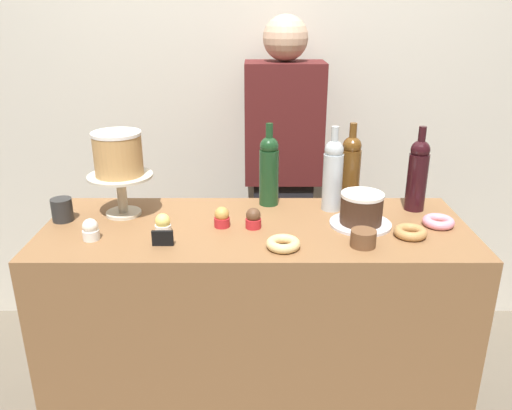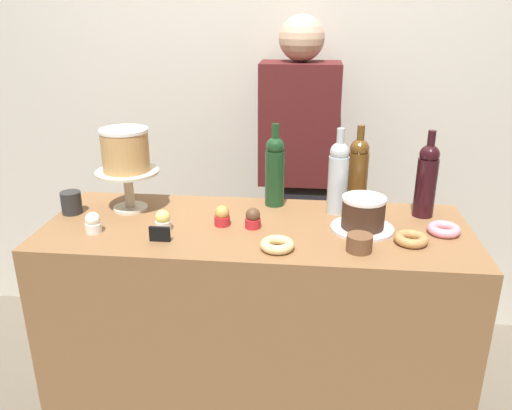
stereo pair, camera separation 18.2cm
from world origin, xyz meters
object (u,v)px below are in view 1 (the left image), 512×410
(cupcake_vanilla, at_px, (91,230))
(cupcake_caramel, at_px, (222,217))
(wine_bottle_dark_red, at_px, (417,174))
(cupcake_lemon, at_px, (163,225))
(donut_glazed, at_px, (283,244))
(price_sign_chalkboard, at_px, (163,238))
(wine_bottle_green, at_px, (269,169))
(chocolate_round_cake, at_px, (361,208))
(donut_pink, at_px, (438,222))
(white_layer_cake, at_px, (118,154))
(wine_bottle_amber, at_px, (350,169))
(cupcake_chocolate, at_px, (253,219))
(wine_bottle_clear, at_px, (333,174))
(donut_maple, at_px, (410,232))
(barista_figure, at_px, (283,181))
(coffee_cup_ceramic, at_px, (62,210))
(cake_stand_pedestal, at_px, (121,188))
(cookie_stack, at_px, (363,238))

(cupcake_vanilla, height_order, cupcake_caramel, same)
(wine_bottle_dark_red, height_order, cupcake_lemon, wine_bottle_dark_red)
(donut_glazed, distance_m, price_sign_chalkboard, 0.40)
(wine_bottle_green, relative_size, cupcake_lemon, 4.38)
(chocolate_round_cake, distance_m, donut_pink, 0.28)
(cupcake_vanilla, height_order, donut_pink, cupcake_vanilla)
(white_layer_cake, xyz_separation_m, wine_bottle_amber, (0.87, 0.11, -0.09))
(wine_bottle_amber, height_order, cupcake_chocolate, wine_bottle_amber)
(white_layer_cake, relative_size, wine_bottle_green, 0.55)
(wine_bottle_green, distance_m, cupcake_caramel, 0.30)
(wine_bottle_clear, distance_m, cupcake_vanilla, 0.90)
(wine_bottle_clear, height_order, cupcake_caramel, wine_bottle_clear)
(cupcake_vanilla, distance_m, price_sign_chalkboard, 0.25)
(donut_maple, bearing_deg, barista_figure, 117.73)
(wine_bottle_amber, relative_size, cupcake_caramel, 4.38)
(wine_bottle_amber, relative_size, cupcake_chocolate, 4.38)
(cupcake_chocolate, bearing_deg, chocolate_round_cake, 3.44)
(cupcake_vanilla, distance_m, cupcake_caramel, 0.45)
(wine_bottle_dark_red, xyz_separation_m, cupcake_caramel, (-0.73, -0.17, -0.11))
(barista_figure, bearing_deg, white_layer_cake, -138.64)
(cupcake_vanilla, xyz_separation_m, barista_figure, (0.69, 0.78, -0.09))
(wine_bottle_green, distance_m, donut_pink, 0.65)
(wine_bottle_green, relative_size, wine_bottle_amber, 1.00)
(cupcake_lemon, bearing_deg, wine_bottle_green, 38.02)
(coffee_cup_ceramic, bearing_deg, donut_maple, -6.52)
(cake_stand_pedestal, height_order, wine_bottle_clear, wine_bottle_clear)
(wine_bottle_dark_red, height_order, cupcake_chocolate, wine_bottle_dark_red)
(wine_bottle_dark_red, bearing_deg, donut_pink, -75.95)
(white_layer_cake, bearing_deg, wine_bottle_green, 11.39)
(coffee_cup_ceramic, bearing_deg, cupcake_lemon, -17.04)
(wine_bottle_amber, bearing_deg, barista_figure, 118.54)
(donut_glazed, bearing_deg, wine_bottle_clear, 59.84)
(cupcake_lemon, height_order, coffee_cup_ceramic, coffee_cup_ceramic)
(barista_figure, bearing_deg, coffee_cup_ceramic, -143.71)
(chocolate_round_cake, xyz_separation_m, wine_bottle_amber, (-0.01, 0.22, 0.08))
(wine_bottle_amber, distance_m, donut_pink, 0.38)
(chocolate_round_cake, height_order, wine_bottle_clear, wine_bottle_clear)
(cookie_stack, bearing_deg, cupcake_lemon, 171.76)
(chocolate_round_cake, bearing_deg, donut_pink, -1.40)
(cupcake_chocolate, distance_m, donut_glazed, 0.20)
(cupcake_vanilla, relative_size, cupcake_lemon, 1.00)
(cupcake_vanilla, distance_m, cupcake_lemon, 0.24)
(cake_stand_pedestal, height_order, cupcake_caramel, cake_stand_pedestal)
(wine_bottle_green, height_order, cupcake_caramel, wine_bottle_green)
(cake_stand_pedestal, xyz_separation_m, wine_bottle_dark_red, (1.11, 0.05, 0.04))
(chocolate_round_cake, bearing_deg, wine_bottle_amber, 91.84)
(coffee_cup_ceramic, distance_m, barista_figure, 1.04)
(cookie_stack, distance_m, barista_figure, 0.86)
(cake_stand_pedestal, bearing_deg, wine_bottle_dark_red, 2.80)
(wine_bottle_dark_red, relative_size, cookie_stack, 3.87)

